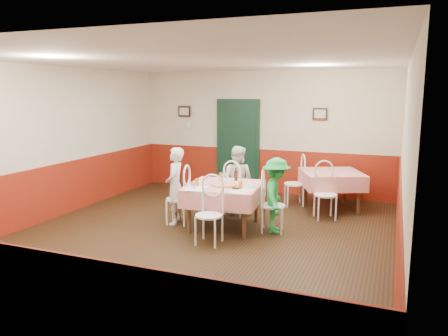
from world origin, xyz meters
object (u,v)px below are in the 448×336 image
at_px(diner_left, 175,186).
at_px(diner_far, 237,180).
at_px(wallet, 236,188).
at_px(chair_second_b, 325,195).
at_px(chair_second_a, 294,184).
at_px(pizza, 224,185).
at_px(glass_b, 241,185).
at_px(glass_a, 197,182).
at_px(chair_far, 236,191).
at_px(chair_left, 178,199).
at_px(main_table, 224,206).
at_px(chair_right, 273,206).
at_px(glass_c, 221,176).
at_px(beer_bottle, 236,175).
at_px(chair_near, 209,216).
at_px(second_table, 331,190).
at_px(diner_right, 276,195).

height_order(diner_left, diner_far, diner_left).
height_order(wallet, diner_far, diner_far).
bearing_deg(chair_second_b, chair_second_a, 111.59).
height_order(pizza, glass_b, glass_b).
height_order(pizza, glass_a, glass_a).
bearing_deg(chair_second_b, diner_left, -175.70).
distance_m(chair_far, pizza, 0.98).
relative_size(chair_second_b, glass_b, 7.26).
distance_m(chair_left, wallet, 1.21).
bearing_deg(chair_second_a, main_table, -45.67).
height_order(chair_far, chair_second_b, same).
height_order(chair_right, chair_far, same).
xyz_separation_m(chair_right, pizza, (-0.81, -0.16, 0.32)).
distance_m(glass_b, glass_c, 0.79).
relative_size(chair_left, chair_second_a, 1.00).
bearing_deg(beer_bottle, wallet, -69.35).
bearing_deg(glass_c, chair_far, 76.87).
bearing_deg(chair_near, beer_bottle, 88.79).
bearing_deg(chair_far, second_table, -138.33).
bearing_deg(diner_right, pizza, 87.15).
height_order(chair_second_a, glass_c, chair_second_a).
xyz_separation_m(second_table, chair_left, (-2.39, -2.03, 0.08)).
bearing_deg(diner_left, chair_left, 80.87).
relative_size(chair_second_a, beer_bottle, 4.14).
height_order(chair_far, glass_c, chair_far).
height_order(pizza, beer_bottle, beer_bottle).
relative_size(chair_near, glass_c, 7.00).
relative_size(chair_far, glass_a, 7.15).
height_order(second_table, pizza, pizza).
height_order(chair_near, diner_right, diner_right).
distance_m(second_table, chair_second_a, 0.75).
relative_size(chair_far, glass_b, 7.26).
height_order(diner_left, diner_right, diner_left).
distance_m(chair_left, glass_c, 0.87).
bearing_deg(pizza, chair_second_a, 69.26).
distance_m(glass_a, glass_b, 0.76).
height_order(chair_left, chair_far, same).
distance_m(chair_second_a, diner_far, 1.39).
bearing_deg(pizza, glass_a, -153.79).
distance_m(wallet, diner_right, 0.69).
distance_m(chair_left, glass_b, 1.28).
relative_size(chair_far, pizza, 2.17).
relative_size(wallet, diner_left, 0.08).
bearing_deg(chair_left, diner_right, 86.59).
relative_size(chair_far, glass_c, 7.00).
distance_m(pizza, glass_c, 0.49).
bearing_deg(chair_second_b, chair_far, 168.58).
bearing_deg(chair_far, diner_right, 150.11).
distance_m(chair_near, beer_bottle, 1.32).
xyz_separation_m(glass_c, wallet, (0.51, -0.60, -0.05)).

